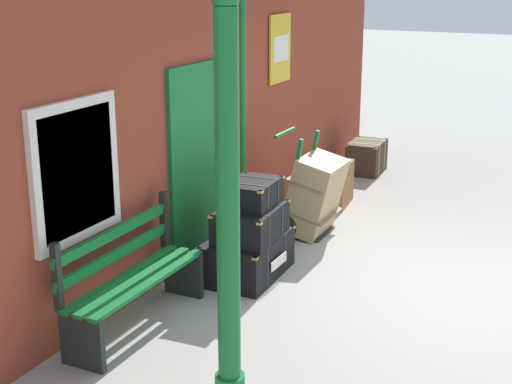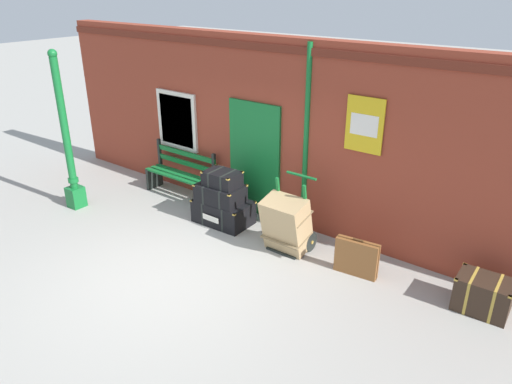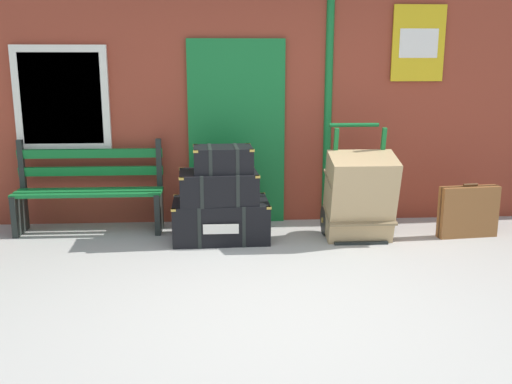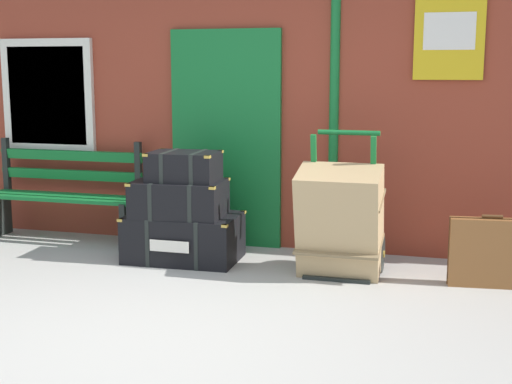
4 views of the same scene
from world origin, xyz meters
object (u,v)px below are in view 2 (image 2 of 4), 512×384
object	(u,v)px
steamer_trunk_middle	(220,193)
steamer_trunk_top	(222,179)
corner_trunk	(483,295)
porters_trolley	(292,231)
suitcase_charcoal	(356,258)
steamer_trunk_base	(223,212)
large_brown_trunk	(286,224)
lamp_post	(69,151)
platform_bench	(181,175)

from	to	relation	value
steamer_trunk_middle	steamer_trunk_top	world-z (taller)	steamer_trunk_top
corner_trunk	porters_trolley	bearing A→B (deg)	-177.55
suitcase_charcoal	corner_trunk	bearing A→B (deg)	7.71
steamer_trunk_base	large_brown_trunk	size ratio (longest dim) A/B	1.08
steamer_trunk_middle	lamp_post	bearing A→B (deg)	-156.28
suitcase_charcoal	corner_trunk	world-z (taller)	suitcase_charcoal
steamer_trunk_base	large_brown_trunk	distance (m)	1.49
steamer_trunk_middle	suitcase_charcoal	distance (m)	2.69
porters_trolley	large_brown_trunk	bearing A→B (deg)	-90.00
steamer_trunk_base	corner_trunk	distance (m)	4.37
porters_trolley	corner_trunk	size ratio (longest dim) A/B	1.70
steamer_trunk_base	platform_bench	bearing A→B (deg)	164.63
steamer_trunk_base	steamer_trunk_middle	bearing A→B (deg)	-113.74
platform_bench	steamer_trunk_base	size ratio (longest dim) A/B	1.55
lamp_post	steamer_trunk_base	size ratio (longest dim) A/B	2.86
steamer_trunk_base	large_brown_trunk	bearing A→B (deg)	-5.89
porters_trolley	large_brown_trunk	distance (m)	0.27
large_brown_trunk	platform_bench	bearing A→B (deg)	169.31
steamer_trunk_base	porters_trolley	bearing A→B (deg)	0.91
lamp_post	corner_trunk	size ratio (longest dim) A/B	4.18
lamp_post	steamer_trunk_base	xyz separation A→B (m)	(2.69, 1.22, -0.91)
steamer_trunk_top	porters_trolley	bearing A→B (deg)	2.63
platform_bench	large_brown_trunk	xyz separation A→B (m)	(2.90, -0.55, 0.03)
steamer_trunk_base	steamer_trunk_top	size ratio (longest dim) A/B	1.63
steamer_trunk_top	corner_trunk	size ratio (longest dim) A/B	0.89
platform_bench	steamer_trunk_middle	xyz separation A→B (m)	(1.43, -0.44, 0.14)
platform_bench	porters_trolley	world-z (taller)	porters_trolley
steamer_trunk_base	porters_trolley	size ratio (longest dim) A/B	0.86
platform_bench	steamer_trunk_base	distance (m)	1.52
lamp_post	porters_trolley	xyz separation A→B (m)	(4.14, 1.24, -0.85)
steamer_trunk_top	suitcase_charcoal	size ratio (longest dim) A/B	0.96
platform_bench	suitcase_charcoal	world-z (taller)	platform_bench
lamp_post	steamer_trunk_base	bearing A→B (deg)	24.35
lamp_post	steamer_trunk_middle	world-z (taller)	lamp_post
steamer_trunk_middle	corner_trunk	distance (m)	4.40
platform_bench	steamer_trunk_base	bearing A→B (deg)	-15.37
lamp_post	platform_bench	xyz separation A→B (m)	(1.24, 1.61, -0.67)
lamp_post	large_brown_trunk	world-z (taller)	lamp_post
steamer_trunk_top	lamp_post	bearing A→B (deg)	-156.65
corner_trunk	lamp_post	bearing A→B (deg)	-169.06
porters_trolley	large_brown_trunk	xyz separation A→B (m)	(-0.00, -0.17, 0.21)
platform_bench	suitcase_charcoal	size ratio (longest dim) A/B	2.44
lamp_post	large_brown_trunk	xyz separation A→B (m)	(4.14, 1.07, -0.64)
lamp_post	porters_trolley	world-z (taller)	lamp_post
steamer_trunk_top	large_brown_trunk	xyz separation A→B (m)	(1.42, -0.11, -0.39)
porters_trolley	large_brown_trunk	size ratio (longest dim) A/B	1.26
large_brown_trunk	suitcase_charcoal	world-z (taller)	large_brown_trunk
lamp_post	corner_trunk	distance (m)	7.24
lamp_post	suitcase_charcoal	world-z (taller)	lamp_post
large_brown_trunk	steamer_trunk_middle	bearing A→B (deg)	175.87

